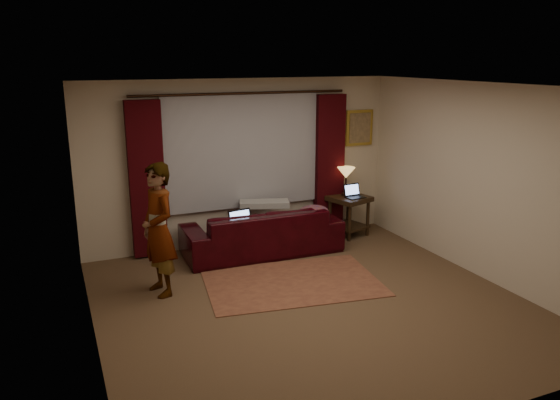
% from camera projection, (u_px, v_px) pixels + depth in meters
% --- Properties ---
extents(floor, '(5.00, 5.00, 0.01)m').
position_uv_depth(floor, '(311.00, 303.00, 6.66)').
color(floor, brown).
rests_on(floor, ground).
extents(ceiling, '(5.00, 5.00, 0.02)m').
position_uv_depth(ceiling, '(314.00, 86.00, 6.00)').
color(ceiling, silver).
rests_on(ceiling, ground).
extents(wall_back, '(5.00, 0.02, 2.60)m').
position_uv_depth(wall_back, '(242.00, 163.00, 8.55)').
color(wall_back, beige).
rests_on(wall_back, ground).
extents(wall_front, '(5.00, 0.02, 2.60)m').
position_uv_depth(wall_front, '(460.00, 278.00, 4.11)').
color(wall_front, beige).
rests_on(wall_front, ground).
extents(wall_left, '(0.02, 5.00, 2.60)m').
position_uv_depth(wall_left, '(86.00, 225.00, 5.38)').
color(wall_left, beige).
rests_on(wall_left, ground).
extents(wall_right, '(0.02, 5.00, 2.60)m').
position_uv_depth(wall_right, '(480.00, 181.00, 7.28)').
color(wall_right, beige).
rests_on(wall_right, ground).
extents(sheer_curtain, '(2.50, 0.05, 1.80)m').
position_uv_depth(sheer_curtain, '(243.00, 151.00, 8.45)').
color(sheer_curtain, '#9D9DA4').
rests_on(sheer_curtain, wall_back).
extents(drape_left, '(0.50, 0.14, 2.30)m').
position_uv_depth(drape_left, '(147.00, 180.00, 7.92)').
color(drape_left, '#310408').
rests_on(drape_left, floor).
extents(drape_right, '(0.50, 0.14, 2.30)m').
position_uv_depth(drape_right, '(329.00, 164.00, 9.06)').
color(drape_right, '#310408').
rests_on(drape_right, floor).
extents(curtain_rod, '(0.04, 0.04, 3.40)m').
position_uv_depth(curtain_rod, '(243.00, 93.00, 8.18)').
color(curtain_rod, black).
rests_on(curtain_rod, wall_back).
extents(picture_frame, '(0.50, 0.04, 0.60)m').
position_uv_depth(picture_frame, '(359.00, 128.00, 9.21)').
color(picture_frame, '#B59534').
rests_on(picture_frame, wall_back).
extents(sofa, '(2.40, 1.07, 0.96)m').
position_uv_depth(sofa, '(262.00, 223.00, 8.25)').
color(sofa, black).
rests_on(sofa, floor).
extents(throw_blanket, '(0.82, 0.52, 0.09)m').
position_uv_depth(throw_blanket, '(264.00, 188.00, 8.40)').
color(throw_blanket, '#9B9A95').
rests_on(throw_blanket, sofa).
extents(clothing_pile, '(0.58, 0.49, 0.21)m').
position_uv_depth(clothing_pile, '(313.00, 213.00, 8.40)').
color(clothing_pile, brown).
rests_on(clothing_pile, sofa).
extents(laptop_sofa, '(0.41, 0.44, 0.26)m').
position_uv_depth(laptop_sofa, '(244.00, 221.00, 7.91)').
color(laptop_sofa, black).
rests_on(laptop_sofa, sofa).
extents(area_rug, '(2.46, 1.82, 0.01)m').
position_uv_depth(area_rug, '(292.00, 282.00, 7.26)').
color(area_rug, brown).
rests_on(area_rug, floor).
extents(end_table, '(0.73, 0.73, 0.67)m').
position_uv_depth(end_table, '(349.00, 216.00, 9.12)').
color(end_table, black).
rests_on(end_table, floor).
extents(tiffany_lamp, '(0.40, 0.40, 0.48)m').
position_uv_depth(tiffany_lamp, '(346.00, 181.00, 9.05)').
color(tiffany_lamp, '#9B7847').
rests_on(tiffany_lamp, end_table).
extents(laptop_table, '(0.33, 0.35, 0.22)m').
position_uv_depth(laptop_table, '(355.00, 191.00, 8.92)').
color(laptop_table, black).
rests_on(laptop_table, end_table).
extents(person, '(0.60, 0.60, 1.68)m').
position_uv_depth(person, '(159.00, 230.00, 6.74)').
color(person, '#9B9A95').
rests_on(person, floor).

